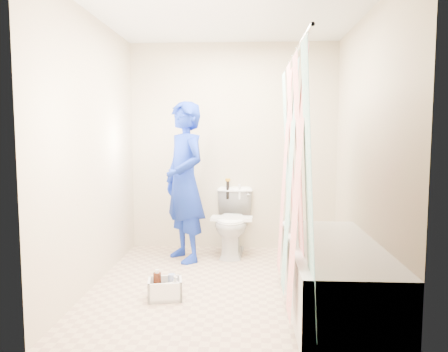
# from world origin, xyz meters

# --- Properties ---
(floor) EXTENTS (2.60, 2.60, 0.00)m
(floor) POSITION_xyz_m (0.00, 0.00, 0.00)
(floor) COLOR tan
(floor) RESTS_ON ground
(ceiling) EXTENTS (2.40, 2.60, 0.02)m
(ceiling) POSITION_xyz_m (0.00, 0.00, 2.40)
(ceiling) COLOR silver
(ceiling) RESTS_ON wall_back
(wall_back) EXTENTS (2.40, 0.02, 2.40)m
(wall_back) POSITION_xyz_m (0.00, 1.30, 1.20)
(wall_back) COLOR beige
(wall_back) RESTS_ON ground
(wall_front) EXTENTS (2.40, 0.02, 2.40)m
(wall_front) POSITION_xyz_m (0.00, -1.30, 1.20)
(wall_front) COLOR beige
(wall_front) RESTS_ON ground
(wall_left) EXTENTS (0.02, 2.60, 2.40)m
(wall_left) POSITION_xyz_m (-1.20, 0.00, 1.20)
(wall_left) COLOR beige
(wall_left) RESTS_ON ground
(wall_right) EXTENTS (0.02, 2.60, 2.40)m
(wall_right) POSITION_xyz_m (1.20, 0.00, 1.20)
(wall_right) COLOR beige
(wall_right) RESTS_ON ground
(bathtub) EXTENTS (0.70, 1.75, 0.50)m
(bathtub) POSITION_xyz_m (0.85, -0.43, 0.27)
(bathtub) COLOR silver
(bathtub) RESTS_ON ground
(curtain_rod) EXTENTS (0.02, 1.90, 0.02)m
(curtain_rod) POSITION_xyz_m (0.52, -0.43, 1.95)
(curtain_rod) COLOR silver
(curtain_rod) RESTS_ON wall_back
(shower_curtain) EXTENTS (0.06, 1.75, 1.80)m
(shower_curtain) POSITION_xyz_m (0.52, -0.43, 1.02)
(shower_curtain) COLOR white
(shower_curtain) RESTS_ON curtain_rod
(toilet) EXTENTS (0.45, 0.74, 0.74)m
(toilet) POSITION_xyz_m (0.01, 1.01, 0.37)
(toilet) COLOR silver
(toilet) RESTS_ON ground
(tank_lid) EXTENTS (0.46, 0.22, 0.03)m
(tank_lid) POSITION_xyz_m (-0.00, 0.89, 0.43)
(tank_lid) COLOR white
(tank_lid) RESTS_ON toilet
(tank_internals) EXTENTS (0.18, 0.06, 0.24)m
(tank_internals) POSITION_xyz_m (-0.02, 1.21, 0.72)
(tank_internals) COLOR black
(tank_internals) RESTS_ON toilet
(plumber) EXTENTS (0.69, 0.74, 1.70)m
(plumber) POSITION_xyz_m (-0.50, 0.76, 0.85)
(plumber) COLOR navy
(plumber) RESTS_ON ground
(cleaning_caddy) EXTENTS (0.31, 0.27, 0.21)m
(cleaning_caddy) POSITION_xyz_m (-0.49, -0.36, 0.08)
(cleaning_caddy) COLOR white
(cleaning_caddy) RESTS_ON ground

